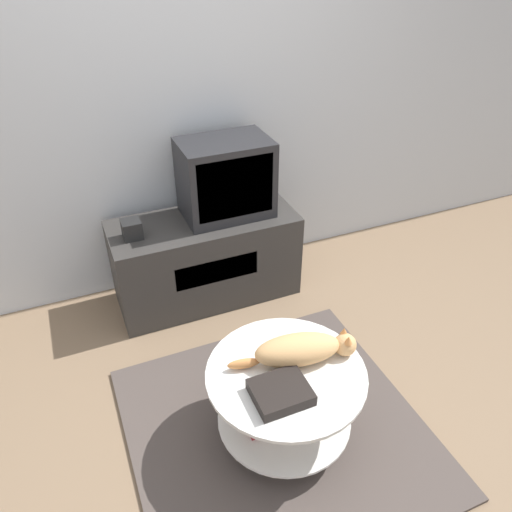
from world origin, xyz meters
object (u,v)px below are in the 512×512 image
at_px(tv, 226,178).
at_px(dvd_box, 281,392).
at_px(cat, 302,349).
at_px(speaker, 132,229).

distance_m(tv, dvd_box, 1.44).
bearing_deg(cat, tv, 96.85).
distance_m(speaker, dvd_box, 1.36).
bearing_deg(dvd_box, cat, 41.22).
height_order(speaker, dvd_box, speaker).
distance_m(tv, speaker, 0.64).
distance_m(tv, cat, 1.25).
relative_size(tv, speaker, 4.92).
bearing_deg(cat, dvd_box, -127.72).
height_order(tv, dvd_box, tv).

